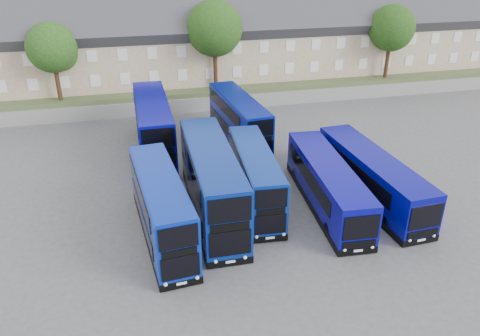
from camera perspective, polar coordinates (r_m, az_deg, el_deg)
name	(u,v)px	position (r m, az deg, el deg)	size (l,w,h in m)	color
ground	(262,238)	(29.53, 2.73, -8.47)	(120.00, 120.00, 0.00)	#4B4C51
retaining_wall	(200,104)	(50.34, -4.85, 7.73)	(70.00, 0.40, 1.50)	slate
earth_bank	(187,77)	(59.74, -6.42, 10.95)	(80.00, 20.00, 2.00)	#46542F
terrace_row	(242,35)	(55.69, 0.23, 15.88)	(66.00, 10.40, 11.20)	tan
dd_front_left	(162,209)	(28.89, -9.52, -4.94)	(3.33, 10.54, 4.12)	#08249B
dd_front_mid	(212,184)	(30.73, -3.43, -1.91)	(2.87, 11.87, 4.70)	navy
dd_front_right	(255,179)	(32.12, 1.84, -1.33)	(2.95, 9.98, 3.91)	navy
dd_rear_left	(154,128)	(40.30, -10.48, 4.81)	(2.72, 11.76, 4.67)	#080A95
dd_rear_right	(239,121)	(41.71, -0.13, 5.70)	(3.46, 10.79, 4.22)	#07168E
coach_east_a	(327,186)	(32.52, 10.56, -2.12)	(3.30, 11.90, 3.21)	#08078A
coach_east_b	(372,178)	(34.13, 15.74, -1.19)	(3.19, 12.16, 3.29)	#070781
tree_west	(54,49)	(49.73, -21.77, 13.29)	(4.80, 4.80, 7.65)	#382314
tree_mid	(216,30)	(50.39, -2.97, 16.41)	(5.76, 5.76, 9.18)	#382314
tree_east	(392,30)	(57.17, 18.06, 15.73)	(5.12, 5.12, 8.16)	#382314
tree_far	(407,15)	(66.12, 19.66, 17.14)	(5.44, 5.44, 8.67)	#382314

